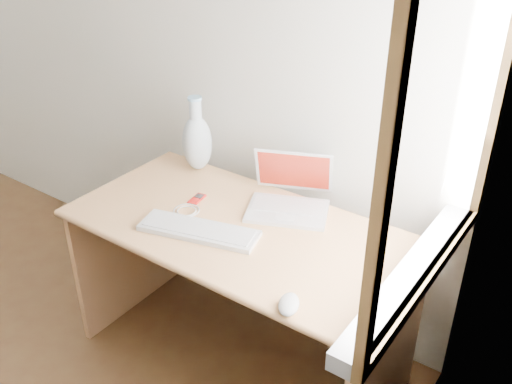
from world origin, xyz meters
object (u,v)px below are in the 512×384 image
Objects in this scene: laptop at (293,198)px; vase at (197,141)px; external_keyboard at (199,230)px; desk at (250,257)px.

vase reaches higher than laptop.
vase is at bearing 151.45° from laptop.
laptop is 0.56m from vase.
laptop reaches higher than external_keyboard.
vase is (-0.44, 0.20, 0.34)m from desk.
vase reaches higher than desk.
external_keyboard is 1.39× the size of vase.
laptop is at bearing -5.33° from vase.
external_keyboard is (-0.09, -0.21, 0.21)m from desk.
desk is 3.52× the size of laptop.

